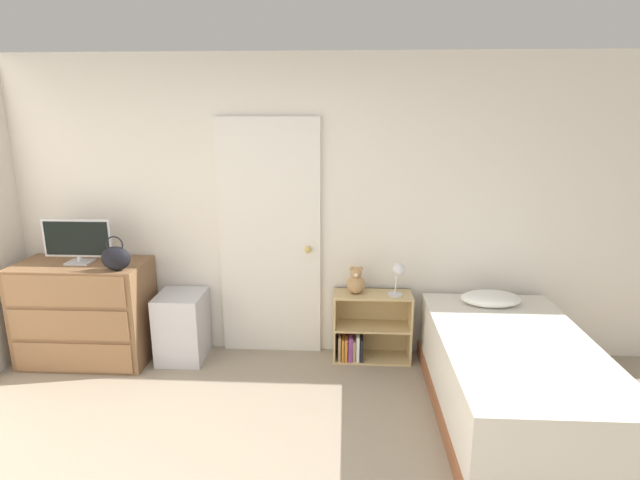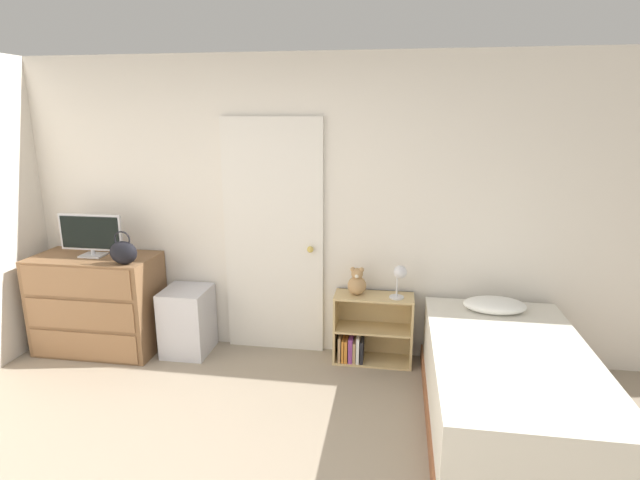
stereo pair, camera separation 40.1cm
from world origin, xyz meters
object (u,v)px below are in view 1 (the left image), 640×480
(tv, at_px, (77,240))
(bookshelf, at_px, (366,331))
(storage_bin, at_px, (182,326))
(bed, at_px, (514,378))
(handbag, at_px, (116,258))
(dresser, at_px, (86,312))
(teddy_bear, at_px, (356,282))
(desk_lamp, at_px, (399,273))

(tv, bearing_deg, bookshelf, 3.17)
(storage_bin, xyz_separation_m, bed, (2.57, -0.72, -0.01))
(handbag, bearing_deg, bookshelf, 8.86)
(handbag, bearing_deg, bed, -9.28)
(dresser, xyz_separation_m, teddy_bear, (2.29, 0.14, 0.27))
(bed, bearing_deg, desk_lamp, 134.65)
(handbag, relative_size, bookshelf, 0.42)
(teddy_bear, height_order, desk_lamp, desk_lamp)
(storage_bin, xyz_separation_m, teddy_bear, (1.49, 0.07, 0.41))
(storage_bin, bearing_deg, desk_lamp, 1.02)
(bookshelf, xyz_separation_m, desk_lamp, (0.25, -0.05, 0.55))
(handbag, height_order, bookshelf, handbag)
(handbag, distance_m, bed, 3.10)
(handbag, distance_m, teddy_bear, 1.94)
(dresser, height_order, teddy_bear, dresser)
(storage_bin, bearing_deg, dresser, -175.49)
(dresser, distance_m, handbag, 0.69)
(bed, bearing_deg, handbag, 170.72)
(desk_lamp, height_order, bed, desk_lamp)
(storage_bin, distance_m, teddy_bear, 1.54)
(storage_bin, relative_size, bookshelf, 0.89)
(handbag, bearing_deg, teddy_bear, 9.07)
(tv, relative_size, bookshelf, 0.86)
(tv, xyz_separation_m, teddy_bear, (2.29, 0.12, -0.36))
(teddy_bear, relative_size, bed, 0.13)
(tv, height_order, teddy_bear, tv)
(dresser, xyz_separation_m, bed, (3.38, -0.65, -0.15))
(teddy_bear, bearing_deg, dresser, -176.58)
(handbag, bearing_deg, desk_lamp, 6.66)
(dresser, relative_size, bookshelf, 1.61)
(tv, distance_m, bookshelf, 2.52)
(bookshelf, relative_size, bed, 0.35)
(handbag, relative_size, storage_bin, 0.47)
(dresser, xyz_separation_m, bookshelf, (2.39, 0.14, -0.18))
(dresser, relative_size, handbag, 3.79)
(bookshelf, xyz_separation_m, bed, (0.99, -0.80, 0.04))
(bookshelf, xyz_separation_m, teddy_bear, (-0.10, -0.01, 0.45))
(tv, distance_m, handbag, 0.44)
(storage_bin, height_order, teddy_bear, teddy_bear)
(dresser, bearing_deg, tv, 93.99)
(bookshelf, relative_size, teddy_bear, 2.76)
(bookshelf, height_order, desk_lamp, desk_lamp)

